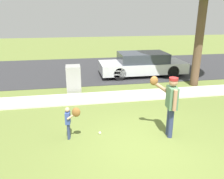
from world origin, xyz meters
TOP-DOWN VIEW (x-y plane):
  - ground_plane at (0.00, 3.50)m, footprint 48.00×48.00m
  - sidewalk_strip at (0.00, 3.60)m, footprint 36.00×1.20m
  - road_surface at (0.00, 8.60)m, footprint 36.00×6.80m
  - person_adult at (0.76, 0.35)m, footprint 0.67×0.69m
  - person_child at (-1.90, 0.61)m, footprint 0.42×0.41m
  - baseball at (-1.10, 0.75)m, footprint 0.07×0.07m
  - utility_cabinet at (-1.75, 4.72)m, footprint 0.62×0.69m
  - parked_sedan_silver at (1.98, 6.74)m, footprint 4.60×1.80m

SIDE VIEW (x-z plane):
  - ground_plane at x=0.00m, z-range 0.00..0.00m
  - road_surface at x=0.00m, z-range 0.00..0.02m
  - sidewalk_strip at x=0.00m, z-range 0.00..0.06m
  - baseball at x=-1.10m, z-range 0.00..0.07m
  - utility_cabinet at x=-1.75m, z-range 0.00..1.12m
  - parked_sedan_silver at x=1.98m, z-range 0.01..1.23m
  - person_child at x=-1.90m, z-range 0.15..1.13m
  - person_adult at x=0.76m, z-range 0.21..1.91m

